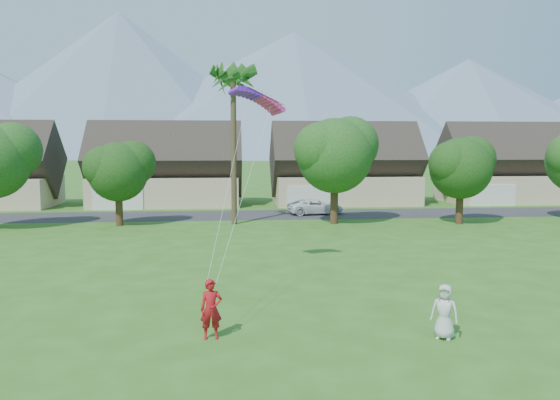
{
  "coord_description": "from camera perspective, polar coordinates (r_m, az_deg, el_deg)",
  "views": [
    {
      "loc": [
        -2.26,
        -14.93,
        6.36
      ],
      "look_at": [
        0.0,
        10.0,
        3.8
      ],
      "focal_mm": 35.0,
      "sensor_mm": 36.0,
      "label": 1
    }
  ],
  "objects": [
    {
      "name": "watcher",
      "position": [
        18.98,
        16.81,
        -11.11
      ],
      "size": [
        1.06,
        0.95,
        1.81
      ],
      "primitive_type": "imported",
      "rotation": [
        0.0,
        0.0,
        -0.54
      ],
      "color": "silver",
      "rests_on": "ground"
    },
    {
      "name": "ground",
      "position": [
        16.38,
        3.31,
        -17.01
      ],
      "size": [
        500.0,
        500.0,
        0.0
      ],
      "primitive_type": "plane",
      "color": "#2D6019",
      "rests_on": "ground"
    },
    {
      "name": "mountain_ridge",
      "position": [
        276.15,
        -2.58,
        10.54
      ],
      "size": [
        540.0,
        240.0,
        70.0
      ],
      "color": "slate",
      "rests_on": "ground"
    },
    {
      "name": "fan_palm",
      "position": [
        43.77,
        -4.93,
        12.96
      ],
      "size": [
        3.0,
        3.0,
        13.8
      ],
      "color": "#4C3D26",
      "rests_on": "ground"
    },
    {
      "name": "houses_row",
      "position": [
        58.06,
        -2.46,
        2.95
      ],
      "size": [
        72.75,
        8.19,
        8.86
      ],
      "color": "beige",
      "rests_on": "ground"
    },
    {
      "name": "parafoil_kite",
      "position": [
        26.58,
        -2.28,
        10.71
      ],
      "size": [
        2.94,
        1.45,
        0.5
      ],
      "rotation": [
        0.0,
        0.0,
        0.42
      ],
      "color": "#691AC6",
      "rests_on": "ground"
    },
    {
      "name": "kite_flyer",
      "position": [
        18.31,
        -7.21,
        -11.25
      ],
      "size": [
        0.76,
        0.53,
        1.98
      ],
      "primitive_type": "imported",
      "rotation": [
        0.0,
        0.0,
        0.08
      ],
      "color": "#AA1319",
      "rests_on": "ground"
    },
    {
      "name": "street",
      "position": [
        49.39,
        -2.52,
        -1.56
      ],
      "size": [
        90.0,
        7.0,
        0.01
      ],
      "primitive_type": "cube",
      "color": "#2D2D30",
      "rests_on": "ground"
    },
    {
      "name": "tree_row",
      "position": [
        42.88,
        -3.69,
        3.86
      ],
      "size": [
        62.27,
        6.67,
        8.45
      ],
      "color": "#47301C",
      "rests_on": "ground"
    },
    {
      "name": "parked_car",
      "position": [
        49.85,
        3.75,
        -0.69
      ],
      "size": [
        5.35,
        3.05,
        1.41
      ],
      "primitive_type": "imported",
      "rotation": [
        0.0,
        0.0,
        1.72
      ],
      "color": "white",
      "rests_on": "ground"
    }
  ]
}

